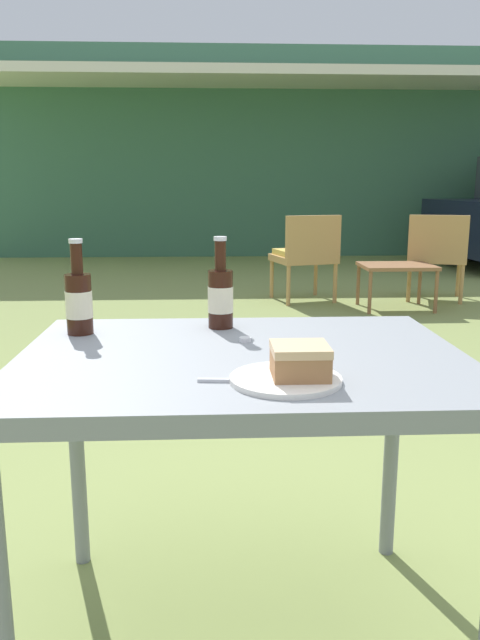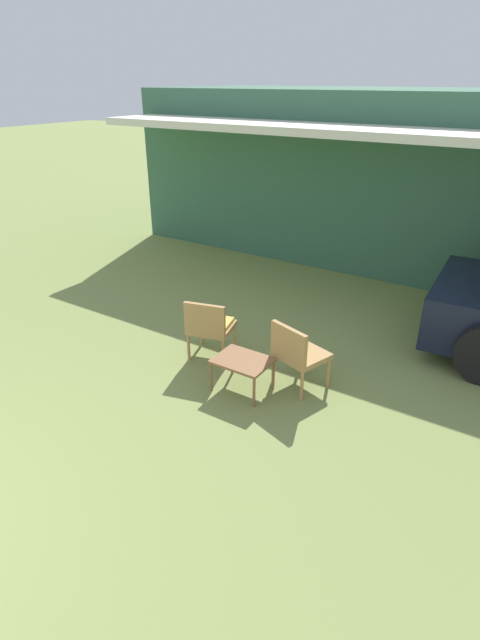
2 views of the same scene
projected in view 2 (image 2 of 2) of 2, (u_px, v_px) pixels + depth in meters
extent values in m
cube|color=#38664C|center=(375.00, 172.00, 9.63)|extent=(8.50, 3.57, 2.94)
cube|color=silver|center=(328.00, 130.00, 7.41)|extent=(8.07, 1.20, 0.12)
cylinder|color=#B2844C|center=(235.00, 337.00, 6.26)|extent=(0.04, 0.04, 0.35)
cylinder|color=#B2844C|center=(202.00, 332.00, 6.39)|extent=(0.04, 0.04, 0.35)
cylinder|color=#B2844C|center=(223.00, 353.00, 5.91)|extent=(0.04, 0.04, 0.35)
cylinder|color=#B2844C|center=(189.00, 347.00, 6.03)|extent=(0.04, 0.04, 0.35)
cube|color=#B2844C|center=(212.00, 327.00, 6.06)|extent=(0.61, 0.59, 0.06)
cube|color=#B2844C|center=(205.00, 319.00, 5.78)|extent=(0.50, 0.18, 0.36)
cube|color=gold|center=(212.00, 323.00, 6.03)|extent=(0.54, 0.50, 0.05)
cylinder|color=#B2844C|center=(329.00, 372.00, 5.51)|extent=(0.04, 0.04, 0.35)
cylinder|color=#B2844C|center=(300.00, 357.00, 5.83)|extent=(0.04, 0.04, 0.35)
cylinder|color=#B2844C|center=(302.00, 386.00, 5.28)|extent=(0.04, 0.04, 0.35)
cylinder|color=#B2844C|center=(273.00, 369.00, 5.59)|extent=(0.04, 0.04, 0.35)
cube|color=#B2844C|center=(302.00, 354.00, 5.46)|extent=(0.62, 0.61, 0.06)
cube|color=#B2844C|center=(289.00, 343.00, 5.25)|extent=(0.49, 0.20, 0.36)
cube|color=brown|center=(242.00, 361.00, 5.37)|extent=(0.60, 0.46, 0.03)
cylinder|color=brown|center=(211.00, 377.00, 5.44)|extent=(0.03, 0.03, 0.35)
cylinder|color=brown|center=(254.00, 392.00, 5.17)|extent=(0.03, 0.03, 0.35)
cylinder|color=brown|center=(232.00, 361.00, 5.75)|extent=(0.03, 0.03, 0.35)
cylinder|color=brown|center=(273.00, 374.00, 5.48)|extent=(0.03, 0.03, 0.35)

